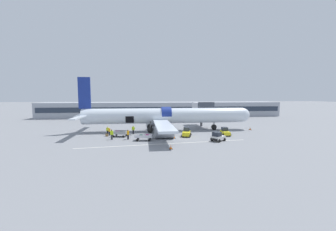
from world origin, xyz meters
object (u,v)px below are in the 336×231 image
(airplane, at_px, (163,117))
(ground_crew_helper, at_px, (112,134))
(baggage_cart_loading, at_px, (120,134))
(baggage_tug_mid, at_px, (225,132))
(ground_crew_loader_a, at_px, (133,130))
(baggage_tug_lead, at_px, (187,133))
(baggage_tug_rear, at_px, (218,137))
(ground_crew_supervisor, at_px, (109,131))
(baggage_cart_queued, at_px, (144,137))
(ground_crew_loader_b, at_px, (128,134))
(ground_crew_driver, at_px, (108,130))
(suitcase_on_tarmac_upright, at_px, (107,135))

(airplane, distance_m, ground_crew_helper, 13.03)
(ground_crew_helper, bearing_deg, baggage_cart_loading, 65.47)
(baggage_tug_mid, relative_size, ground_crew_loader_a, 1.76)
(baggage_tug_lead, xyz_separation_m, baggage_tug_rear, (4.45, -4.74, -0.06))
(ground_crew_supervisor, bearing_deg, baggage_cart_queued, -39.26)
(baggage_tug_rear, height_order, ground_crew_loader_a, ground_crew_loader_a)
(airplane, height_order, baggage_tug_rear, airplane)
(baggage_cart_queued, xyz_separation_m, ground_crew_loader_b, (-2.83, 1.29, 0.37))
(ground_crew_loader_b, relative_size, ground_crew_driver, 1.11)
(baggage_tug_mid, height_order, ground_crew_loader_a, ground_crew_loader_a)
(ground_crew_loader_a, bearing_deg, ground_crew_helper, -125.63)
(ground_crew_supervisor, bearing_deg, airplane, 19.93)
(ground_crew_driver, bearing_deg, ground_crew_supervisor, -65.53)
(baggage_tug_rear, xyz_separation_m, ground_crew_driver, (-19.81, 8.65, 0.16))
(baggage_tug_lead, bearing_deg, baggage_tug_rear, -46.82)
(baggage_tug_rear, xyz_separation_m, ground_crew_loader_a, (-14.68, 8.39, 0.24))
(ground_crew_driver, bearing_deg, baggage_cart_queued, -42.61)
(baggage_cart_loading, bearing_deg, baggage_tug_mid, -3.19)
(ground_crew_supervisor, xyz_separation_m, ground_crew_helper, (1.05, -4.01, 0.13))
(ground_crew_loader_b, xyz_separation_m, ground_crew_helper, (-2.86, 0.19, 0.03))
(baggage_cart_loading, relative_size, ground_crew_supervisor, 2.45)
(baggage_tug_rear, bearing_deg, ground_crew_supervisor, 158.84)
(baggage_cart_loading, relative_size, ground_crew_loader_b, 2.18)
(baggage_cart_queued, bearing_deg, airplane, 65.50)
(baggage_tug_mid, distance_m, baggage_cart_queued, 16.15)
(ground_crew_loader_b, height_order, ground_crew_helper, ground_crew_helper)
(ground_crew_helper, bearing_deg, baggage_tug_rear, -10.71)
(ground_crew_supervisor, bearing_deg, baggage_cart_loading, -32.41)
(baggage_tug_rear, xyz_separation_m, baggage_cart_loading, (-17.04, 6.04, -0.10))
(baggage_tug_rear, relative_size, ground_crew_supervisor, 1.80)
(baggage_cart_loading, xyz_separation_m, ground_crew_supervisor, (-2.23, 1.42, 0.25))
(baggage_tug_lead, relative_size, ground_crew_driver, 1.87)
(baggage_cart_queued, bearing_deg, ground_crew_loader_a, 108.41)
(baggage_tug_rear, height_order, baggage_cart_queued, baggage_tug_rear)
(airplane, height_order, ground_crew_driver, airplane)
(airplane, relative_size, baggage_tug_mid, 12.78)
(airplane, distance_m, baggage_cart_loading, 10.69)
(baggage_cart_loading, distance_m, ground_crew_supervisor, 2.66)
(ground_crew_loader_a, relative_size, ground_crew_supervisor, 1.11)
(ground_crew_loader_b, relative_size, ground_crew_helper, 0.97)
(ground_crew_loader_a, bearing_deg, baggage_tug_rear, -29.74)
(baggage_cart_queued, bearing_deg, ground_crew_driver, 137.39)
(ground_crew_driver, height_order, ground_crew_supervisor, ground_crew_driver)
(ground_crew_driver, distance_m, ground_crew_supervisor, 1.30)
(baggage_cart_loading, xyz_separation_m, ground_crew_driver, (-2.77, 2.60, 0.26))
(baggage_cart_queued, bearing_deg, ground_crew_supervisor, 140.74)
(baggage_cart_queued, height_order, ground_crew_helper, ground_crew_helper)
(baggage_tug_lead, bearing_deg, baggage_tug_mid, 1.26)
(baggage_cart_loading, height_order, suitcase_on_tarmac_upright, baggage_cart_loading)
(ground_crew_loader_a, xyz_separation_m, ground_crew_loader_b, (-0.69, -5.14, 0.01))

